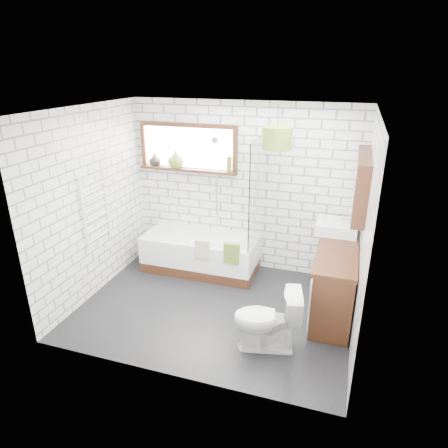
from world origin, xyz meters
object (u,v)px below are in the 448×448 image
(bathtub, at_px, (201,253))
(pendant, at_px, (277,138))
(toilet, at_px, (267,320))
(vanity, at_px, (335,279))
(basin, at_px, (337,227))

(bathtub, xyz_separation_m, pendant, (1.12, -0.16, 1.82))
(bathtub, bearing_deg, toilet, -48.18)
(pendant, bearing_deg, vanity, -20.48)
(bathtub, xyz_separation_m, toilet, (1.35, -1.51, 0.09))
(bathtub, height_order, pendant, pendant)
(pendant, bearing_deg, toilet, -80.21)
(toilet, bearing_deg, pendant, 176.95)
(toilet, bearing_deg, basin, 145.74)
(vanity, xyz_separation_m, basin, (-0.06, 0.50, 0.51))
(basin, bearing_deg, pendant, -168.51)
(bathtub, relative_size, basin, 3.28)
(bathtub, relative_size, toilet, 2.31)
(bathtub, height_order, basin, basin)
(bathtub, distance_m, pendant, 2.14)
(vanity, distance_m, toilet, 1.21)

